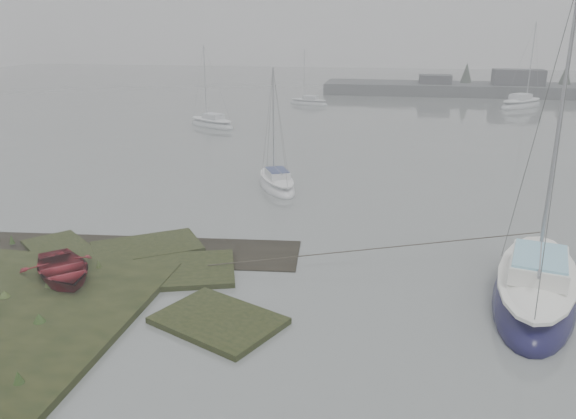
# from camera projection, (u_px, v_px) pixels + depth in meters

# --- Properties ---
(ground) EXTENTS (160.00, 160.00, 0.00)m
(ground) POSITION_uv_depth(u_px,v_px,m) (328.00, 135.00, 45.06)
(ground) COLOR slate
(ground) RESTS_ON ground
(far_shoreline) EXTENTS (60.00, 8.00, 4.15)m
(far_shoreline) POSITION_uv_depth(u_px,v_px,m) (573.00, 90.00, 69.80)
(far_shoreline) COLOR #4C4F51
(far_shoreline) RESTS_ON ground
(sailboat_main) EXTENTS (4.21, 7.96, 10.71)m
(sailboat_main) POSITION_uv_depth(u_px,v_px,m) (535.00, 290.00, 17.83)
(sailboat_main) COLOR #111035
(sailboat_main) RESTS_ON ground
(sailboat_white) EXTENTS (3.55, 5.04, 6.82)m
(sailboat_white) POSITION_uv_depth(u_px,v_px,m) (277.00, 184.00, 30.37)
(sailboat_white) COLOR silver
(sailboat_white) RESTS_ON ground
(sailboat_far_a) EXTENTS (5.38, 4.22, 7.41)m
(sailboat_far_a) POSITION_uv_depth(u_px,v_px,m) (212.00, 124.00, 49.03)
(sailboat_far_a) COLOR #A4AAAE
(sailboat_far_a) RESTS_ON ground
(sailboat_far_b) EXTENTS (6.19, 6.47, 9.52)m
(sailboat_far_b) POSITION_uv_depth(u_px,v_px,m) (521.00, 105.00, 60.62)
(sailboat_far_b) COLOR #A3A7AC
(sailboat_far_b) RESTS_ON ground
(sailboat_far_c) EXTENTS (4.83, 2.74, 6.48)m
(sailboat_far_c) POSITION_uv_depth(u_px,v_px,m) (309.00, 103.00, 62.91)
(sailboat_far_c) COLOR #A4A8AE
(sailboat_far_c) RESTS_ON ground
(dinghy) EXTENTS (4.10, 4.15, 0.70)m
(dinghy) POSITION_uv_depth(u_px,v_px,m) (63.00, 269.00, 18.77)
(dinghy) COLOR maroon
(dinghy) RESTS_ON marsh_bank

